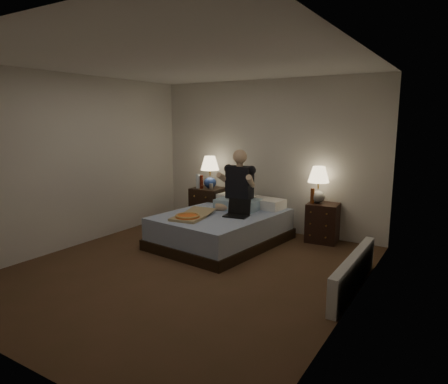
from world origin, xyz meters
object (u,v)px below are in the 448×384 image
Objects in this scene: bed at (221,228)px; nightstand_left at (208,207)px; beer_bottle_left at (201,182)px; radiator at (353,273)px; lamp_left at (210,172)px; soda_can at (211,186)px; lamp_right at (318,185)px; nightstand_right at (323,223)px; water_bottle at (198,181)px; person at (238,180)px; pizza_box at (188,217)px; beer_bottle_right at (312,196)px; laptop at (236,208)px.

bed is 2.81× the size of nightstand_left.
beer_bottle_left reaches higher than radiator.
bed is 2.22m from radiator.
lamp_left is 0.26m from soda_can.
radiator is at bearing -58.76° from lamp_right.
nightstand_left is at bearing -176.55° from lamp_right.
beer_bottle_left is 3.31m from radiator.
soda_can reaches higher than nightstand_right.
water_bottle is at bearing 149.72° from bed.
soda_can reaches higher than radiator.
lamp_right reaches higher than soda_can.
person is at bearing 85.90° from bed.
person reaches higher than beer_bottle_left.
water_bottle is at bearing 111.06° from pizza_box.
soda_can is at bearing -176.32° from beer_bottle_right.
pizza_box reaches higher than bed.
soda_can is (-1.92, -0.20, 0.42)m from nightstand_right.
lamp_left is 0.92m from person.
soda_can is 1.37m from pizza_box.
lamp_right is 5.60× the size of soda_can.
beer_bottle_right is at bearing -2.40° from nightstand_left.
lamp_right reaches higher than beer_bottle_left.
lamp_left is at bearing 102.97° from pizza_box.
lamp_left reaches higher than laptop.
beer_bottle_left is (-0.11, -0.11, -0.16)m from lamp_left.
lamp_right is 2.24× the size of water_bottle.
lamp_right reaches higher than beer_bottle_right.
beer_bottle_right is at bearing -122.08° from lamp_right.
person is (0.81, -0.43, -0.01)m from lamp_left.
lamp_right is (-0.10, 0.00, 0.58)m from nightstand_right.
nightstand_right is 2.10m from pizza_box.
nightstand_right is (1.26, 0.91, 0.06)m from bed.
lamp_left reaches higher than nightstand_right.
beer_bottle_right is at bearing 43.22° from bed.
water_bottle is 0.27× the size of person.
water_bottle is (-0.91, 0.68, 0.56)m from bed.
lamp_right is at bearing 6.17° from beer_bottle_left.
nightstand_right is at bearing 30.26° from beer_bottle_right.
person is at bearing -19.23° from beer_bottle_left.
laptop is at bearing -33.70° from beer_bottle_left.
lamp_right is 0.60× the size of person.
person is at bearing 65.42° from pizza_box.
radiator is at bearing -25.65° from laptop.
water_bottle reaches higher than nightstand_right.
bed is 8.19× the size of beer_bottle_right.
lamp_right is at bearing 121.24° from radiator.
nightstand_right is 0.37× the size of radiator.
beer_bottle_left is (0.06, 0.01, -0.01)m from water_bottle.
beer_bottle_left is at bearing 108.55° from pizza_box.
water_bottle is 0.07m from beer_bottle_left.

